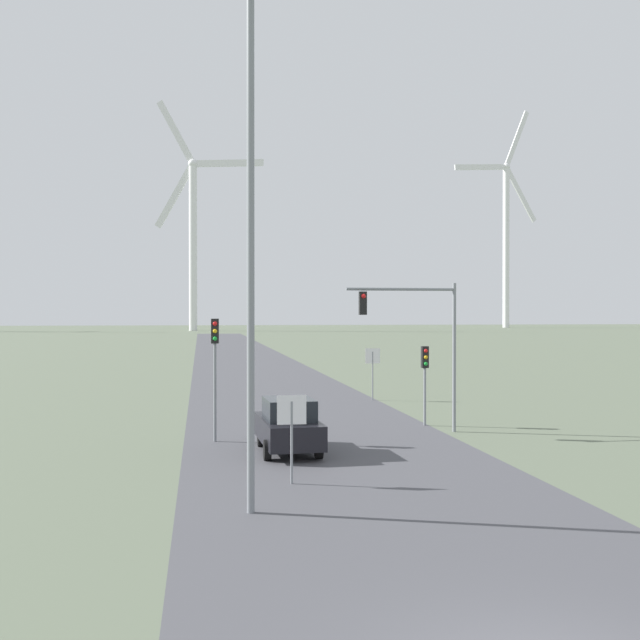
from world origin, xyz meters
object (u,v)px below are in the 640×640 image
stop_sign_far (373,364)px  traffic_light_post_near_right (425,367)px  stop_sign_near (292,422)px  car_approaching (289,425)px  streetlamp (251,181)px  wind_turbine_center (506,230)px  traffic_light_mast_overhead (417,326)px  traffic_light_post_near_left (215,352)px  wind_turbine_left (193,227)px

stop_sign_far → traffic_light_post_near_right: 9.28m
stop_sign_near → car_approaching: (0.46, 4.61, -0.79)m
streetlamp → stop_sign_near: bearing=65.1°
streetlamp → wind_turbine_center: 246.75m
traffic_light_post_near_right → wind_turbine_center: wind_turbine_center is taller
streetlamp → traffic_light_mast_overhead: streetlamp is taller
car_approaching → stop_sign_far: bearing=66.5°
stop_sign_far → traffic_light_post_near_left: traffic_light_post_near_left is taller
traffic_light_post_near_right → wind_turbine_left: size_ratio=0.05×
wind_turbine_center → stop_sign_far: bearing=-114.9°
traffic_light_post_near_left → traffic_light_mast_overhead: bearing=5.8°
traffic_light_mast_overhead → car_approaching: bearing=-148.4°
streetlamp → stop_sign_near: size_ratio=5.30×
streetlamp → traffic_light_post_near_left: 10.94m
streetlamp → traffic_light_mast_overhead: bearing=56.2°
streetlamp → traffic_light_post_near_left: (-0.63, 9.96, -4.48)m
stop_sign_far → traffic_light_mast_overhead: size_ratio=0.48×
traffic_light_post_near_left → traffic_light_post_near_right: (8.70, 2.52, -0.84)m
traffic_light_post_near_left → wind_turbine_center: wind_turbine_center is taller
stop_sign_far → traffic_light_post_near_right: size_ratio=0.85×
stop_sign_near → wind_turbine_left: bearing=91.3°
streetlamp → traffic_light_post_near_left: size_ratio=2.88×
stop_sign_near → wind_turbine_left: 189.80m
traffic_light_post_near_right → wind_turbine_center: 232.78m
stop_sign_far → traffic_light_post_near_right: traffic_light_post_near_right is taller
wind_turbine_center → traffic_light_post_near_right: bearing=-113.9°
traffic_light_mast_overhead → wind_turbine_center: wind_turbine_center is taller
stop_sign_near → stop_sign_far: 20.10m
traffic_light_post_near_left → car_approaching: bearing=-46.8°
stop_sign_near → traffic_light_post_near_left: traffic_light_post_near_left is taller
streetlamp → wind_turbine_left: bearing=90.9°
traffic_light_post_near_left → wind_turbine_left: 182.45m
stop_sign_near → wind_turbine_center: 244.38m
traffic_light_post_near_left → traffic_light_post_near_right: bearing=16.2°
stop_sign_near → stop_sign_far: (6.70, 18.95, 0.26)m
stop_sign_near → car_approaching: bearing=84.3°
traffic_light_mast_overhead → wind_turbine_left: bearing=93.2°
stop_sign_far → car_approaching: bearing=-113.5°
streetlamp → traffic_light_post_near_right: streetlamp is taller
stop_sign_far → car_approaching: size_ratio=0.67×
stop_sign_far → wind_turbine_center: 224.51m
stop_sign_far → wind_turbine_left: 171.32m
stop_sign_near → traffic_light_mast_overhead: 10.21m
streetlamp → stop_sign_near: 6.79m
streetlamp → traffic_light_post_near_right: 15.79m
traffic_light_mast_overhead → wind_turbine_left: (-10.21, 179.91, 24.21)m
car_approaching → wind_turbine_center: size_ratio=0.06×
traffic_light_post_near_right → traffic_light_mast_overhead: (-0.87, -1.73, 1.75)m
traffic_light_post_near_right → streetlamp: bearing=-122.9°
wind_turbine_left → wind_turbine_center: 109.77m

